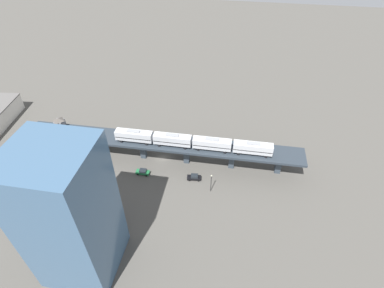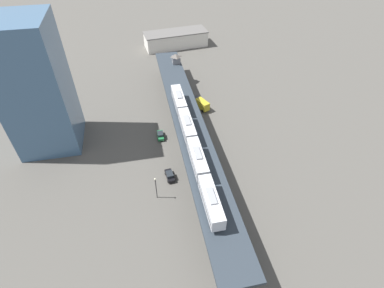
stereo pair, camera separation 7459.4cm
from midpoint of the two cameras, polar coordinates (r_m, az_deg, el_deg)
ground_plane at (r=88.85m, az=22.04°, el=-9.10°), size 400.00×400.00×0.00m
elevated_viaduct at (r=84.03m, az=23.24°, el=-6.27°), size 9.08×92.06×7.77m
subway_train at (r=75.78m, az=26.86°, el=-10.19°), size 3.21×49.82×4.45m
signal_hut at (r=107.02m, az=15.30°, el=9.19°), size 3.24×3.24×3.40m
street_car_black at (r=79.09m, az=21.56°, el=-16.43°), size 2.34×4.58×1.89m
street_car_green at (r=86.98m, az=16.26°, el=-7.60°), size 2.03×4.44×1.89m
delivery_truck at (r=100.89m, az=21.35°, el=-0.25°), size 4.99×7.49×3.20m
street_lamp at (r=72.60m, az=21.53°, el=-19.54°), size 0.44×0.44×6.94m
warehouse_building at (r=137.39m, az=11.37°, el=14.44°), size 29.55×13.43×6.80m
office_tower at (r=70.71m, az=-5.77°, el=0.23°), size 16.00×16.00×36.00m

